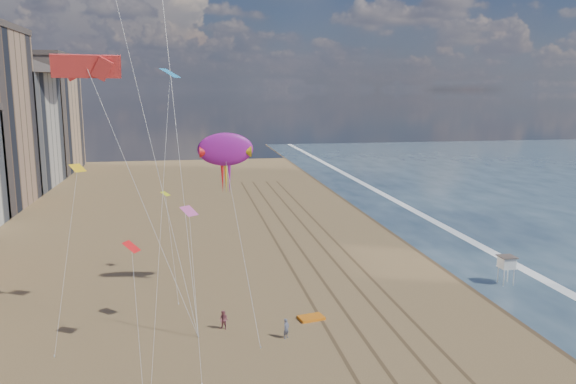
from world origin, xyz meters
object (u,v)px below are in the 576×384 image
(show_kite, at_px, (225,150))
(kite_flyer_b, at_px, (224,320))
(grounded_kite, at_px, (311,318))
(lifeguard_stand, at_px, (507,263))
(kite_flyer_a, at_px, (286,328))

(show_kite, bearing_deg, kite_flyer_b, -96.33)
(grounded_kite, xyz_separation_m, kite_flyer_b, (-7.30, -0.78, 0.67))
(grounded_kite, xyz_separation_m, show_kite, (-6.35, 7.76, 13.36))
(lifeguard_stand, xyz_separation_m, grounded_kite, (-20.70, -5.09, -2.07))
(lifeguard_stand, xyz_separation_m, kite_flyer_b, (-28.00, -5.88, -1.41))
(lifeguard_stand, height_order, kite_flyer_b, lifeguard_stand)
(grounded_kite, xyz_separation_m, kite_flyer_a, (-2.67, -3.21, 0.67))
(show_kite, height_order, kite_flyer_b, show_kite)
(kite_flyer_a, height_order, kite_flyer_b, kite_flyer_b)
(lifeguard_stand, relative_size, kite_flyer_b, 1.81)
(lifeguard_stand, xyz_separation_m, show_kite, (-27.05, 2.67, 11.29))
(kite_flyer_a, relative_size, kite_flyer_b, 1.00)
(grounded_kite, distance_m, kite_flyer_a, 4.23)
(kite_flyer_a, distance_m, kite_flyer_b, 5.23)
(grounded_kite, bearing_deg, kite_flyer_b, 173.88)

